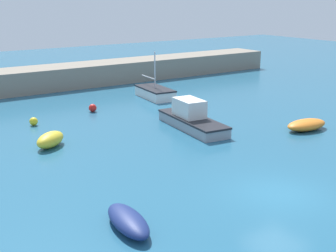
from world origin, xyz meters
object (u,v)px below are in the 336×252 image
cabin_cruiser_white (191,118)px  dinghy_near_pier (50,140)px  open_tender_yellow (128,221)px  rowboat_white_midwater (306,125)px  mooring_buoy_red (93,108)px  mooring_buoy_yellow (34,121)px  sailboat_short_mast (155,93)px

cabin_cruiser_white → dinghy_near_pier: bearing=-92.2°
open_tender_yellow → rowboat_white_midwater: (15.75, 4.94, 0.03)m
dinghy_near_pier → mooring_buoy_red: 8.25m
rowboat_white_midwater → mooring_buoy_red: (-9.10, 11.99, -0.05)m
mooring_buoy_red → mooring_buoy_yellow: size_ratio=1.06×
open_tender_yellow → cabin_cruiser_white: cabin_cruiser_white is taller
sailboat_short_mast → mooring_buoy_red: (-6.35, -1.44, -0.16)m
open_tender_yellow → mooring_buoy_red: open_tender_yellow is taller
dinghy_near_pier → mooring_buoy_red: dinghy_near_pier is taller
dinghy_near_pier → rowboat_white_midwater: dinghy_near_pier is taller
open_tender_yellow → mooring_buoy_red: 18.19m
open_tender_yellow → rowboat_white_midwater: bearing=115.1°
open_tender_yellow → mooring_buoy_yellow: bearing=-179.0°
open_tender_yellow → rowboat_white_midwater: size_ratio=1.01×
mooring_buoy_yellow → mooring_buoy_red: bearing=14.2°
rowboat_white_midwater → cabin_cruiser_white: cabin_cruiser_white is taller
mooring_buoy_red → open_tender_yellow: bearing=-111.5°
open_tender_yellow → rowboat_white_midwater: 16.51m
rowboat_white_midwater → mooring_buoy_yellow: 17.60m
dinghy_near_pier → sailboat_short_mast: size_ratio=0.53×
dinghy_near_pier → open_tender_yellow: size_ratio=0.78×
rowboat_white_midwater → mooring_buoy_red: size_ratio=5.33×
sailboat_short_mast → mooring_buoy_red: sailboat_short_mast is taller
dinghy_near_pier → cabin_cruiser_white: 8.99m
mooring_buoy_red → mooring_buoy_yellow: bearing=-165.8°
rowboat_white_midwater → sailboat_short_mast: sailboat_short_mast is taller
open_tender_yellow → sailboat_short_mast: bearing=152.3°
mooring_buoy_red → dinghy_near_pier: bearing=-132.0°
open_tender_yellow → mooring_buoy_red: size_ratio=5.37×
dinghy_near_pier → mooring_buoy_red: size_ratio=4.19×
rowboat_white_midwater → sailboat_short_mast: 13.70m
rowboat_white_midwater → mooring_buoy_red: rowboat_white_midwater is taller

